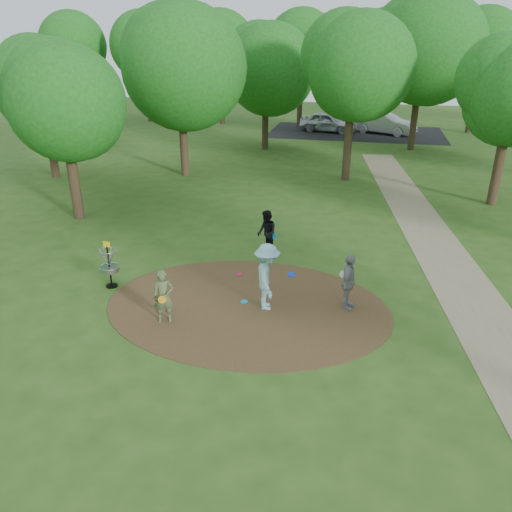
# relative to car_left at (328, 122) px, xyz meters

# --- Properties ---
(ground) EXTENTS (100.00, 100.00, 0.00)m
(ground) POSITION_rel_car_left_xyz_m (0.33, -29.84, -0.78)
(ground) COLOR #2D5119
(ground) RESTS_ON ground
(dirt_clearing) EXTENTS (8.40, 8.40, 0.02)m
(dirt_clearing) POSITION_rel_car_left_xyz_m (0.33, -29.84, -0.77)
(dirt_clearing) COLOR #47301C
(dirt_clearing) RESTS_ON ground
(footpath) EXTENTS (7.55, 39.89, 0.01)m
(footpath) POSITION_rel_car_left_xyz_m (6.83, -27.84, -0.78)
(footpath) COLOR #8C7A5B
(footpath) RESTS_ON ground
(parking_lot) EXTENTS (14.00, 8.00, 0.01)m
(parking_lot) POSITION_rel_car_left_xyz_m (2.33, 0.16, -0.78)
(parking_lot) COLOR black
(parking_lot) RESTS_ON ground
(player_observer_with_disc) EXTENTS (0.66, 0.56, 1.55)m
(player_observer_with_disc) POSITION_rel_car_left_xyz_m (-1.70, -31.15, -0.01)
(player_observer_with_disc) COLOR #506138
(player_observer_with_disc) RESTS_ON ground
(player_throwing_with_disc) EXTENTS (1.38, 1.44, 2.00)m
(player_throwing_with_disc) POSITION_rel_car_left_xyz_m (0.91, -29.79, 0.22)
(player_throwing_with_disc) COLOR #96D8E0
(player_throwing_with_disc) RESTS_ON ground
(player_walking_with_disc) EXTENTS (0.94, 1.00, 1.65)m
(player_walking_with_disc) POSITION_rel_car_left_xyz_m (0.12, -25.95, 0.04)
(player_walking_with_disc) COLOR black
(player_walking_with_disc) RESTS_ON ground
(player_waiting_with_disc) EXTENTS (0.58, 1.05, 1.70)m
(player_waiting_with_disc) POSITION_rel_car_left_xyz_m (3.19, -29.33, 0.07)
(player_waiting_with_disc) COLOR gray
(player_waiting_with_disc) RESTS_ON ground
(disc_ground_cyan) EXTENTS (0.22, 0.22, 0.02)m
(disc_ground_cyan) POSITION_rel_car_left_xyz_m (0.19, -29.64, -0.75)
(disc_ground_cyan) COLOR #168BB4
(disc_ground_cyan) RESTS_ON dirt_clearing
(disc_ground_red) EXTENTS (0.22, 0.22, 0.02)m
(disc_ground_red) POSITION_rel_car_left_xyz_m (-0.42, -27.88, -0.75)
(disc_ground_red) COLOR red
(disc_ground_red) RESTS_ON dirt_clearing
(car_left) EXTENTS (4.87, 2.75, 1.56)m
(car_left) POSITION_rel_car_left_xyz_m (0.00, 0.00, 0.00)
(car_left) COLOR #ABAFB3
(car_left) RESTS_ON ground
(car_right) EXTENTS (5.25, 3.50, 1.64)m
(car_right) POSITION_rel_car_left_xyz_m (4.57, 0.04, 0.04)
(car_right) COLOR #B5B7BD
(car_right) RESTS_ON ground
(disc_golf_basket) EXTENTS (0.63, 0.63, 1.54)m
(disc_golf_basket) POSITION_rel_car_left_xyz_m (-4.17, -29.54, 0.09)
(disc_golf_basket) COLOR black
(disc_golf_basket) RESTS_ON ground
(tree_ring) EXTENTS (37.13, 45.70, 9.84)m
(tree_ring) POSITION_rel_car_left_xyz_m (1.69, -18.08, 4.56)
(tree_ring) COLOR #332316
(tree_ring) RESTS_ON ground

